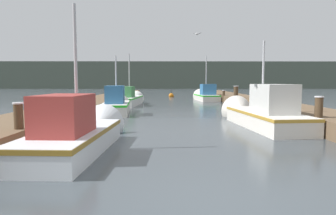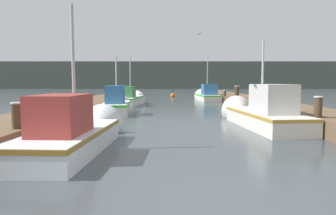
# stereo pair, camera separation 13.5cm
# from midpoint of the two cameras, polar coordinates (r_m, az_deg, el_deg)

# --- Properties ---
(ground_plane) EXTENTS (200.00, 200.00, 0.00)m
(ground_plane) POSITION_cam_midpoint_polar(r_m,az_deg,el_deg) (4.40, 8.08, -18.21)
(ground_plane) COLOR #3D4449
(dock_left) EXTENTS (2.43, 40.00, 0.55)m
(dock_left) POSITION_cam_midpoint_polar(r_m,az_deg,el_deg) (20.60, -13.73, 0.82)
(dock_left) COLOR brown
(dock_left) RESTS_ON ground_plane
(dock_right) EXTENTS (2.43, 40.00, 0.55)m
(dock_right) POSITION_cam_midpoint_polar(r_m,az_deg,el_deg) (20.92, 16.02, 0.83)
(dock_right) COLOR brown
(dock_right) RESTS_ON ground_plane
(distant_shore_ridge) EXTENTS (120.00, 16.00, 6.23)m
(distant_shore_ridge) POSITION_cam_midpoint_polar(r_m,az_deg,el_deg) (76.37, -0.05, 6.07)
(distant_shore_ridge) COLOR #424C42
(distant_shore_ridge) RESTS_ON ground_plane
(fishing_boat_0) EXTENTS (1.67, 5.10, 4.03)m
(fishing_boat_0) POSITION_cam_midpoint_polar(r_m,az_deg,el_deg) (8.09, -16.91, -4.37)
(fishing_boat_0) COLOR silver
(fishing_boat_0) RESTS_ON ground_plane
(fishing_boat_1) EXTENTS (2.04, 5.90, 3.70)m
(fishing_boat_1) POSITION_cam_midpoint_polar(r_m,az_deg,el_deg) (12.28, 16.77, -0.98)
(fishing_boat_1) COLOR silver
(fishing_boat_1) RESTS_ON ground_plane
(fishing_boat_2) EXTENTS (1.65, 4.63, 3.40)m
(fishing_boat_2) POSITION_cam_midpoint_polar(r_m,az_deg,el_deg) (16.42, -10.01, 0.58)
(fishing_boat_2) COLOR silver
(fishing_boat_2) RESTS_ON ground_plane
(fishing_boat_3) EXTENTS (1.72, 5.66, 4.02)m
(fishing_boat_3) POSITION_cam_midpoint_polar(r_m,az_deg,el_deg) (22.09, -7.45, 1.63)
(fishing_boat_3) COLOR silver
(fishing_boat_3) RESTS_ON ground_plane
(fishing_boat_4) EXTENTS (1.95, 4.65, 4.41)m
(fishing_boat_4) POSITION_cam_midpoint_polar(r_m,az_deg,el_deg) (27.26, 7.02, 2.29)
(fishing_boat_4) COLOR silver
(fishing_boat_4) RESTS_ON ground_plane
(mooring_piling_0) EXTENTS (0.26, 0.26, 1.21)m
(mooring_piling_0) POSITION_cam_midpoint_polar(r_m,az_deg,el_deg) (8.37, -26.94, -3.22)
(mooring_piling_0) COLOR #473523
(mooring_piling_0) RESTS_ON ground_plane
(mooring_piling_1) EXTENTS (0.36, 0.36, 1.41)m
(mooring_piling_1) POSITION_cam_midpoint_polar(r_m,az_deg,el_deg) (21.88, 12.62, 2.22)
(mooring_piling_1) COLOR #473523
(mooring_piling_1) RESTS_ON ground_plane
(mooring_piling_2) EXTENTS (0.24, 0.24, 0.99)m
(mooring_piling_2) POSITION_cam_midpoint_polar(r_m,az_deg,el_deg) (25.20, 10.38, 2.15)
(mooring_piling_2) COLOR #473523
(mooring_piling_2) RESTS_ON ground_plane
(mooring_piling_3) EXTENTS (0.29, 0.29, 1.25)m
(mooring_piling_3) POSITION_cam_midpoint_polar(r_m,az_deg,el_deg) (10.94, 26.42, -1.28)
(mooring_piling_3) COLOR #473523
(mooring_piling_3) RESTS_ON ground_plane
(channel_buoy) EXTENTS (0.55, 0.55, 1.05)m
(channel_buoy) POSITION_cam_midpoint_polar(r_m,az_deg,el_deg) (32.90, 0.50, 2.28)
(channel_buoy) COLOR #BF6513
(channel_buoy) RESTS_ON ground_plane
(seagull_1) EXTENTS (0.52, 0.40, 0.12)m
(seagull_1) POSITION_cam_midpoint_polar(r_m,az_deg,el_deg) (18.36, 5.33, 13.78)
(seagull_1) COLOR white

